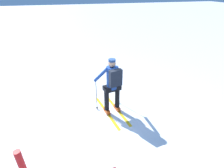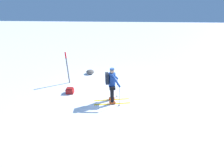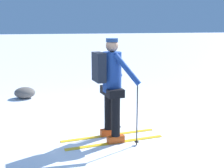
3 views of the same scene
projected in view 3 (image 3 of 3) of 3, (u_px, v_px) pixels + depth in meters
name	position (u px, v px, depth m)	size (l,w,h in m)	color
ground_plane	(104.00, 131.00, 6.03)	(80.00, 80.00, 0.00)	white
skier	(111.00, 83.00, 5.40)	(1.86, 0.94, 1.80)	gold
rock_boulder	(25.00, 93.00, 8.48)	(0.56, 0.47, 0.31)	#5B5651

